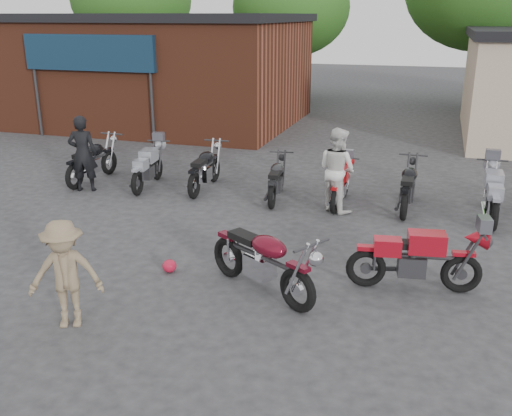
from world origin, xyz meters
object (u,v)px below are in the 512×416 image
(vintage_motorcycle, at_px, (263,256))
(row_bike_1, at_px, (148,165))
(row_bike_4, at_px, (341,183))
(row_bike_6, at_px, (493,192))
(helmet, at_px, (169,266))
(person_light, at_px, (337,170))
(person_tan, at_px, (65,274))
(row_bike_3, at_px, (277,177))
(row_bike_5, at_px, (408,184))
(sportbike, at_px, (417,256))
(row_bike_2, at_px, (205,166))
(person_dark, at_px, (83,154))
(row_bike_0, at_px, (93,158))

(vintage_motorcycle, height_order, row_bike_1, vintage_motorcycle)
(row_bike_4, xyz_separation_m, row_bike_6, (3.29, 0.01, 0.09))
(row_bike_6, bearing_deg, helmet, 130.02)
(person_light, height_order, row_bike_6, person_light)
(row_bike_1, height_order, row_bike_4, row_bike_1)
(person_tan, bearing_deg, row_bike_4, 43.74)
(row_bike_3, bearing_deg, row_bike_1, 82.21)
(person_tan, distance_m, row_bike_5, 8.00)
(vintage_motorcycle, distance_m, row_bike_4, 4.90)
(sportbike, distance_m, person_tan, 5.35)
(sportbike, relative_size, row_bike_6, 0.97)
(sportbike, distance_m, helmet, 4.15)
(sportbike, distance_m, person_light, 4.08)
(row_bike_2, bearing_deg, vintage_motorcycle, -151.46)
(person_dark, bearing_deg, row_bike_1, -169.25)
(vintage_motorcycle, distance_m, person_dark, 7.19)
(person_light, distance_m, person_tan, 6.78)
(person_tan, height_order, row_bike_5, person_tan)
(person_dark, height_order, row_bike_5, person_dark)
(sportbike, xyz_separation_m, person_dark, (-8.23, 3.17, 0.36))
(vintage_motorcycle, bearing_deg, row_bike_3, 133.58)
(person_dark, height_order, row_bike_4, person_dark)
(vintage_motorcycle, relative_size, row_bike_4, 1.24)
(person_light, bearing_deg, person_dark, 36.85)
(row_bike_2, distance_m, row_bike_4, 3.48)
(sportbike, bearing_deg, row_bike_5, 86.00)
(sportbike, bearing_deg, person_light, 109.05)
(row_bike_0, bearing_deg, sportbike, -113.12)
(vintage_motorcycle, distance_m, row_bike_5, 5.36)
(person_light, xyz_separation_m, row_bike_3, (-1.49, 0.34, -0.40))
(helmet, distance_m, person_light, 4.76)
(helmet, bearing_deg, person_dark, 137.80)
(row_bike_3, height_order, row_bike_5, row_bike_5)
(row_bike_1, bearing_deg, row_bike_4, -96.81)
(vintage_motorcycle, distance_m, row_bike_3, 4.93)
(vintage_motorcycle, height_order, row_bike_0, vintage_motorcycle)
(row_bike_5, distance_m, row_bike_6, 1.78)
(vintage_motorcycle, bearing_deg, row_bike_5, 99.46)
(sportbike, bearing_deg, row_bike_6, 61.58)
(row_bike_3, distance_m, row_bike_6, 4.81)
(vintage_motorcycle, height_order, row_bike_5, vintage_motorcycle)
(helmet, bearing_deg, row_bike_2, 105.23)
(row_bike_4, height_order, row_bike_5, row_bike_5)
(sportbike, xyz_separation_m, row_bike_1, (-6.86, 3.94, -0.02))
(vintage_motorcycle, xyz_separation_m, helmet, (-1.78, 0.29, -0.53))
(sportbike, bearing_deg, person_tan, -159.68)
(row_bike_3, xyz_separation_m, row_bike_4, (1.52, 0.09, -0.03))
(sportbike, distance_m, row_bike_3, 5.20)
(person_dark, xyz_separation_m, person_light, (6.30, 0.41, -0.01))
(row_bike_2, bearing_deg, row_bike_4, -95.53)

